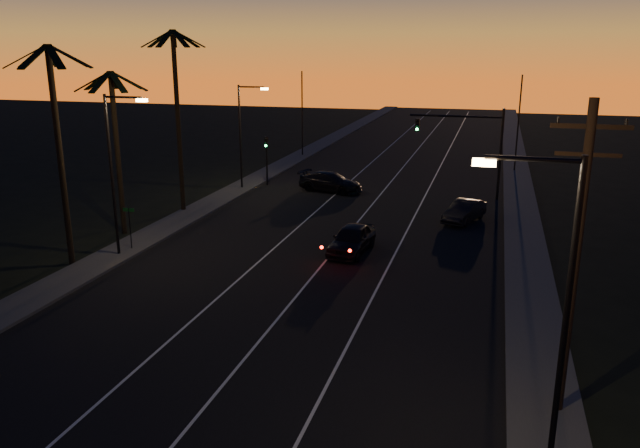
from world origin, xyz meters
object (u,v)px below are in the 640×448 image
(lead_car, at_px, (352,239))
(right_car, at_px, (464,211))
(signal_mast, at_px, (470,137))
(utility_pole, at_px, (576,256))
(cross_car, at_px, (331,182))

(lead_car, distance_m, right_car, 10.33)
(signal_mast, distance_m, right_car, 8.38)
(lead_car, xyz_separation_m, right_car, (5.83, 8.53, -0.08))
(utility_pole, xyz_separation_m, right_car, (-4.23, 22.67, -4.59))
(utility_pole, xyz_separation_m, signal_mast, (-4.46, 29.99, -0.53))
(right_car, bearing_deg, utility_pole, -79.44)
(signal_mast, distance_m, lead_car, 17.28)
(lead_car, relative_size, right_car, 1.16)
(utility_pole, bearing_deg, lead_car, 125.43)
(signal_mast, height_order, lead_car, signal_mast)
(signal_mast, xyz_separation_m, right_car, (0.24, -7.33, -4.06))
(signal_mast, relative_size, right_car, 1.55)
(signal_mast, bearing_deg, utility_pole, -81.53)
(utility_pole, xyz_separation_m, lead_car, (-10.06, 14.14, -4.51))
(lead_car, relative_size, cross_car, 0.93)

